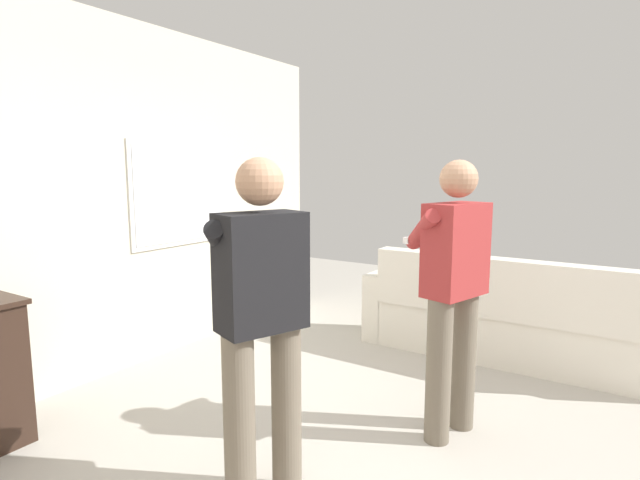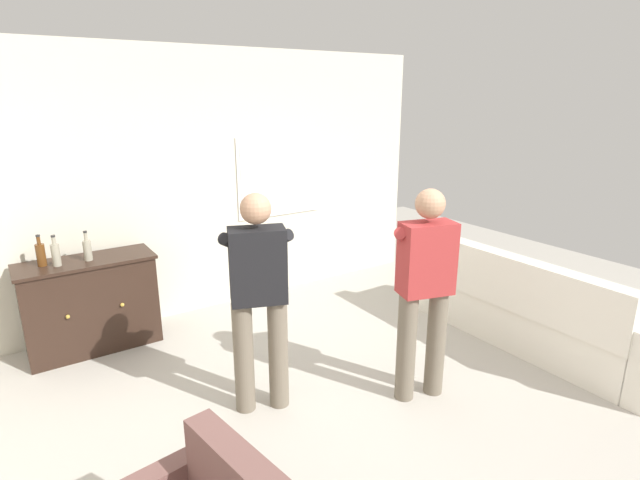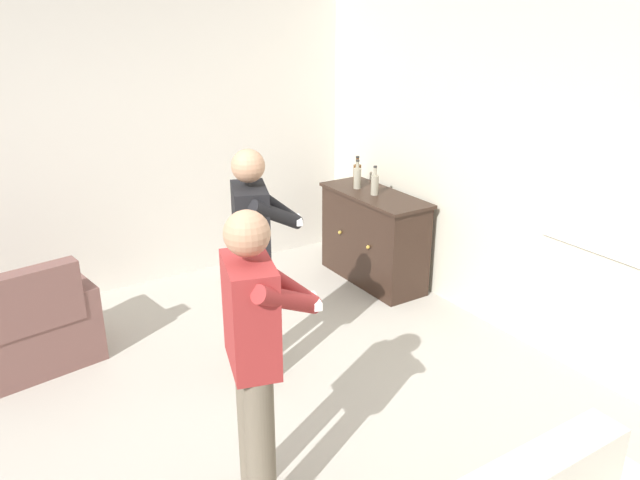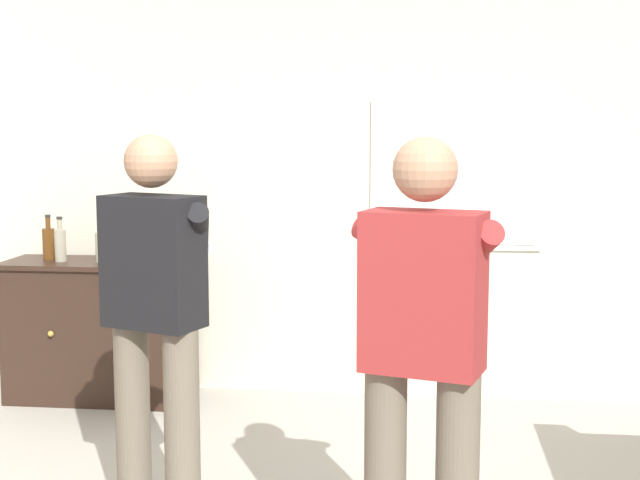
# 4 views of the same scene
# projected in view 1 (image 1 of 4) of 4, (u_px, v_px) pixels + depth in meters

# --- Properties ---
(ground) EXTENTS (10.40, 10.40, 0.00)m
(ground) POSITION_uv_depth(u_px,v_px,m) (420.00, 477.00, 2.66)
(ground) COLOR #B2ADA3
(wall_back_with_window) EXTENTS (5.20, 0.15, 2.80)m
(wall_back_with_window) POSITION_uv_depth(u_px,v_px,m) (104.00, 198.00, 3.90)
(wall_back_with_window) COLOR beige
(wall_back_with_window) RESTS_ON ground
(couch) EXTENTS (0.57, 2.40, 0.91)m
(couch) POSITION_uv_depth(u_px,v_px,m) (499.00, 321.00, 4.24)
(couch) COLOR silver
(couch) RESTS_ON ground
(person_standing_left) EXTENTS (0.52, 0.52, 1.68)m
(person_standing_left) POSITION_uv_depth(u_px,v_px,m) (261.00, 317.00, 2.35)
(person_standing_left) COLOR #6B6051
(person_standing_left) RESTS_ON ground
(person_standing_right) EXTENTS (0.54, 0.52, 1.68)m
(person_standing_right) POSITION_uv_depth(u_px,v_px,m) (453.00, 285.00, 2.97)
(person_standing_right) COLOR #6B6051
(person_standing_right) RESTS_ON ground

